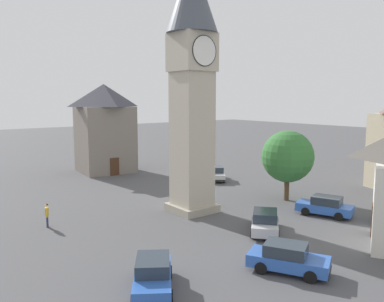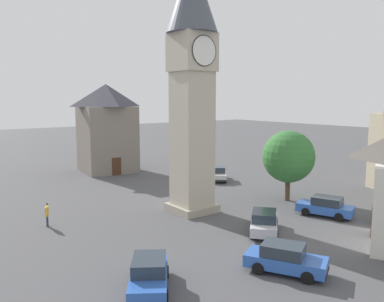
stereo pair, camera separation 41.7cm
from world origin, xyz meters
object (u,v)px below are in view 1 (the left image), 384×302
at_px(car_silver_kerb, 216,173).
at_px(tree, 288,157).
at_px(pedestrian, 47,213).
at_px(building_corner_back, 105,127).
at_px(clock_tower, 192,64).
at_px(car_black_far, 265,222).
at_px(car_white_side, 288,258).
at_px(car_red_corner, 153,275).
at_px(car_blue_kerb, 325,206).

relative_size(car_silver_kerb, tree, 0.69).
xyz_separation_m(pedestrian, tree, (19.21, -5.54, 2.92)).
bearing_deg(tree, building_corner_back, 106.14).
bearing_deg(clock_tower, car_black_far, -83.61).
distance_m(car_white_side, car_black_far, 6.07).
relative_size(car_white_side, pedestrian, 2.62).
distance_m(pedestrian, building_corner_back, 21.80).
bearing_deg(car_red_corner, car_silver_kerb, 42.18).
bearing_deg(car_silver_kerb, car_black_far, -120.18).
relative_size(car_blue_kerb, pedestrian, 2.64).
bearing_deg(clock_tower, tree, -15.43).
bearing_deg(car_blue_kerb, car_silver_kerb, 82.13).
height_order(clock_tower, car_silver_kerb, clock_tower).
distance_m(clock_tower, car_red_corner, 17.08).
bearing_deg(tree, car_white_side, -140.98).
bearing_deg(car_blue_kerb, clock_tower, 135.67).
height_order(car_red_corner, building_corner_back, building_corner_back).
bearing_deg(car_black_far, clock_tower, 96.39).
height_order(car_blue_kerb, car_silver_kerb, same).
bearing_deg(pedestrian, tree, -16.08).
bearing_deg(car_blue_kerb, car_black_far, 178.19).
relative_size(clock_tower, car_black_far, 4.71).
distance_m(car_blue_kerb, tree, 5.92).
relative_size(clock_tower, pedestrian, 11.74).
xyz_separation_m(car_blue_kerb, car_red_corner, (-16.87, -1.99, 0.00)).
xyz_separation_m(car_blue_kerb, car_silver_kerb, (2.10, 15.19, 0.00)).
bearing_deg(tree, pedestrian, 163.92).
bearing_deg(car_white_side, car_silver_kerb, 57.99).
distance_m(clock_tower, car_black_far, 12.93).
height_order(car_black_far, pedestrian, pedestrian).
xyz_separation_m(car_blue_kerb, pedestrian, (-17.85, 10.35, 0.25)).
xyz_separation_m(car_red_corner, pedestrian, (-0.99, 12.34, 0.25)).
bearing_deg(car_red_corner, building_corner_back, 68.49).
height_order(car_blue_kerb, pedestrian, pedestrian).
distance_m(tree, building_corner_back, 23.72).
distance_m(car_red_corner, car_white_side, 7.09).
relative_size(car_silver_kerb, car_red_corner, 0.99).
distance_m(car_blue_kerb, pedestrian, 20.64).
distance_m(clock_tower, pedestrian, 15.20).
distance_m(car_white_side, pedestrian, 16.78).
xyz_separation_m(clock_tower, car_white_side, (-2.88, -11.85, -10.83)).
xyz_separation_m(car_blue_kerb, tree, (1.36, 4.81, 3.17)).
bearing_deg(clock_tower, car_white_side, -103.67).
distance_m(car_silver_kerb, car_white_side, 23.37).
height_order(car_blue_kerb, car_white_side, same).
relative_size(car_black_far, building_corner_back, 0.39).
xyz_separation_m(clock_tower, building_corner_back, (2.18, 20.32, -6.12)).
relative_size(car_white_side, car_black_far, 1.05).
distance_m(car_blue_kerb, car_silver_kerb, 15.34).
xyz_separation_m(clock_tower, car_blue_kerb, (7.40, -7.23, -10.83)).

